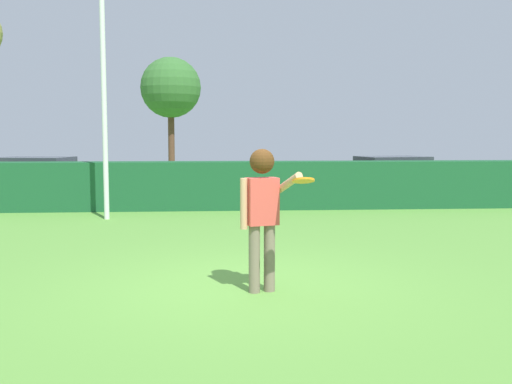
{
  "coord_description": "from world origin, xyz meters",
  "views": [
    {
      "loc": [
        -0.4,
        -7.34,
        1.92
      ],
      "look_at": [
        0.19,
        0.77,
        1.15
      ],
      "focal_mm": 41.14,
      "sensor_mm": 36.0,
      "label": 1
    }
  ],
  "objects_px": {
    "person": "(262,204)",
    "parked_car_black": "(392,173)",
    "lamppost": "(103,74)",
    "parked_car_silver": "(36,174)",
    "frisbee": "(303,180)",
    "willow_tree": "(171,88)"
  },
  "relations": [
    {
      "from": "lamppost",
      "to": "parked_car_black",
      "type": "height_order",
      "value": "lamppost"
    },
    {
      "from": "frisbee",
      "to": "parked_car_silver",
      "type": "relative_size",
      "value": 0.06
    },
    {
      "from": "parked_car_black",
      "to": "frisbee",
      "type": "bearing_deg",
      "value": -111.18
    },
    {
      "from": "frisbee",
      "to": "willow_tree",
      "type": "distance_m",
      "value": 19.05
    },
    {
      "from": "person",
      "to": "parked_car_black",
      "type": "bearing_deg",
      "value": 66.17
    },
    {
      "from": "parked_car_silver",
      "to": "willow_tree",
      "type": "height_order",
      "value": "willow_tree"
    },
    {
      "from": "lamppost",
      "to": "willow_tree",
      "type": "distance_m",
      "value": 11.32
    },
    {
      "from": "lamppost",
      "to": "parked_car_silver",
      "type": "xyz_separation_m",
      "value": [
        -3.35,
        5.98,
        -2.64
      ]
    },
    {
      "from": "frisbee",
      "to": "lamppost",
      "type": "bearing_deg",
      "value": 115.1
    },
    {
      "from": "parked_car_silver",
      "to": "parked_car_black",
      "type": "relative_size",
      "value": 1.0
    },
    {
      "from": "person",
      "to": "willow_tree",
      "type": "distance_m",
      "value": 18.33
    },
    {
      "from": "person",
      "to": "frisbee",
      "type": "distance_m",
      "value": 0.9
    },
    {
      "from": "parked_car_silver",
      "to": "parked_car_black",
      "type": "bearing_deg",
      "value": -1.15
    },
    {
      "from": "frisbee",
      "to": "parked_car_black",
      "type": "height_order",
      "value": "frisbee"
    },
    {
      "from": "frisbee",
      "to": "willow_tree",
      "type": "height_order",
      "value": "willow_tree"
    },
    {
      "from": "person",
      "to": "frisbee",
      "type": "height_order",
      "value": "person"
    },
    {
      "from": "person",
      "to": "lamppost",
      "type": "height_order",
      "value": "lamppost"
    },
    {
      "from": "parked_car_silver",
      "to": "frisbee",
      "type": "bearing_deg",
      "value": -63.01
    },
    {
      "from": "frisbee",
      "to": "parked_car_silver",
      "type": "distance_m",
      "value": 15.05
    },
    {
      "from": "parked_car_silver",
      "to": "parked_car_black",
      "type": "height_order",
      "value": "same"
    },
    {
      "from": "lamppost",
      "to": "parked_car_silver",
      "type": "height_order",
      "value": "lamppost"
    },
    {
      "from": "frisbee",
      "to": "lamppost",
      "type": "height_order",
      "value": "lamppost"
    }
  ]
}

